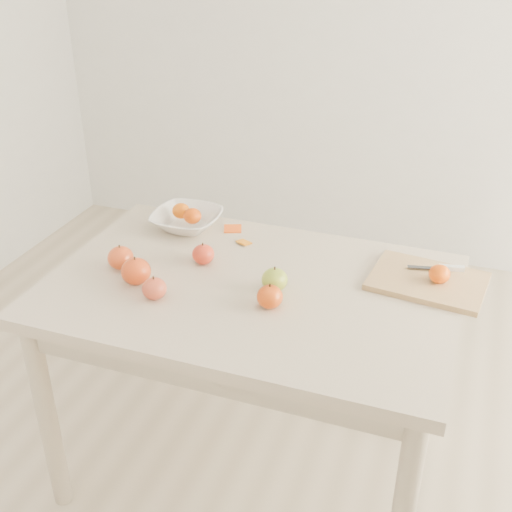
% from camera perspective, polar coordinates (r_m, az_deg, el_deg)
% --- Properties ---
extents(ground, '(3.50, 3.50, 0.00)m').
position_cam_1_polar(ground, '(2.38, -0.43, -18.18)').
color(ground, '#C6B293').
rests_on(ground, ground).
extents(table, '(1.20, 0.80, 0.75)m').
position_cam_1_polar(table, '(1.95, -0.50, -5.02)').
color(table, beige).
rests_on(table, ground).
extents(cutting_board, '(0.35, 0.28, 0.02)m').
position_cam_1_polar(cutting_board, '(1.96, 15.02, -2.17)').
color(cutting_board, tan).
rests_on(cutting_board, table).
extents(board_tangerine, '(0.06, 0.06, 0.05)m').
position_cam_1_polar(board_tangerine, '(1.93, 16.00, -1.54)').
color(board_tangerine, '#DD5607').
rests_on(board_tangerine, cutting_board).
extents(fruit_bowl, '(0.23, 0.23, 0.06)m').
position_cam_1_polar(fruit_bowl, '(2.23, -6.18, 3.19)').
color(fruit_bowl, white).
rests_on(fruit_bowl, table).
extents(bowl_tangerine_near, '(0.06, 0.06, 0.05)m').
position_cam_1_polar(bowl_tangerine_near, '(2.24, -6.69, 4.02)').
color(bowl_tangerine_near, orange).
rests_on(bowl_tangerine_near, fruit_bowl).
extents(bowl_tangerine_far, '(0.06, 0.06, 0.05)m').
position_cam_1_polar(bowl_tangerine_far, '(2.19, -5.67, 3.57)').
color(bowl_tangerine_far, '#D14007').
rests_on(bowl_tangerine_far, fruit_bowl).
extents(orange_peel_a, '(0.07, 0.06, 0.01)m').
position_cam_1_polar(orange_peel_a, '(2.21, -2.08, 2.33)').
color(orange_peel_a, '#ED5210').
rests_on(orange_peel_a, table).
extents(orange_peel_b, '(0.06, 0.05, 0.01)m').
position_cam_1_polar(orange_peel_b, '(2.12, -1.08, 1.17)').
color(orange_peel_b, orange).
rests_on(orange_peel_b, table).
extents(paring_knife, '(0.17, 0.06, 0.01)m').
position_cam_1_polar(paring_knife, '(2.01, 16.61, -1.02)').
color(paring_knife, white).
rests_on(paring_knife, cutting_board).
extents(apple_green, '(0.08, 0.08, 0.07)m').
position_cam_1_polar(apple_green, '(1.85, 1.66, -2.12)').
color(apple_green, olive).
rests_on(apple_green, table).
extents(apple_red_a, '(0.07, 0.07, 0.06)m').
position_cam_1_polar(apple_red_a, '(2.00, -4.71, 0.16)').
color(apple_red_a, maroon).
rests_on(apple_red_a, table).
extents(apple_red_d, '(0.08, 0.08, 0.07)m').
position_cam_1_polar(apple_red_d, '(2.01, -11.94, -0.16)').
color(apple_red_d, '#9F1B12').
rests_on(apple_red_d, table).
extents(apple_red_c, '(0.07, 0.07, 0.06)m').
position_cam_1_polar(apple_red_c, '(1.84, -9.03, -2.88)').
color(apple_red_c, maroon).
rests_on(apple_red_c, table).
extents(apple_red_b, '(0.09, 0.09, 0.08)m').
position_cam_1_polar(apple_red_b, '(1.92, -10.62, -1.34)').
color(apple_red_b, '#9C0606').
rests_on(apple_red_b, table).
extents(apple_red_e, '(0.07, 0.07, 0.07)m').
position_cam_1_polar(apple_red_e, '(1.78, 1.23, -3.64)').
color(apple_red_e, '#A11C09').
rests_on(apple_red_e, table).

